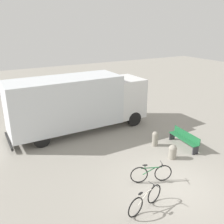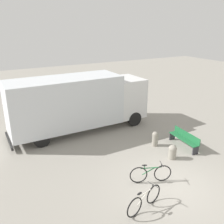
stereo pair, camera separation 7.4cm
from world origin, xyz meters
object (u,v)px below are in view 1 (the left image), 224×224
at_px(bicycle_near, 145,200).
at_px(bollard_far_bench, 155,138).
at_px(bollard_near_bench, 173,151).
at_px(bicycle_middle, 151,173).
at_px(park_bench, 185,138).
at_px(delivery_truck, 78,102).

bearing_deg(bicycle_near, bollard_far_bench, 33.59).
bearing_deg(bollard_near_bench, bollard_far_bench, 85.92).
xyz_separation_m(bicycle_middle, bollard_near_bench, (2.01, 0.99, -0.01)).
xyz_separation_m(park_bench, bicycle_near, (-4.53, -2.80, -0.07)).
distance_m(park_bench, bollard_far_bench, 1.50).
height_order(bicycle_near, bollard_near_bench, bicycle_near).
bearing_deg(bicycle_middle, delivery_truck, 116.68).
xyz_separation_m(park_bench, bollard_near_bench, (-1.38, -0.65, -0.08)).
xyz_separation_m(bicycle_near, bicycle_middle, (1.14, 1.16, 0.00)).
distance_m(delivery_truck, bicycle_near, 7.49).
distance_m(bollard_near_bench, bollard_far_bench, 1.45).
relative_size(bicycle_near, bollard_near_bench, 2.38).
height_order(bicycle_near, bicycle_middle, same).
distance_m(bicycle_middle, bollard_far_bench, 3.22).
height_order(delivery_truck, bicycle_near, delivery_truck).
height_order(park_bench, bollard_far_bench, same).
bearing_deg(park_bench, bollard_far_bench, 62.71).
height_order(delivery_truck, bicycle_middle, delivery_truck).
distance_m(park_bench, bicycle_middle, 3.77).
height_order(delivery_truck, park_bench, delivery_truck).
bearing_deg(delivery_truck, bollard_near_bench, -64.09).
bearing_deg(bicycle_near, bollard_near_bench, 20.05).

